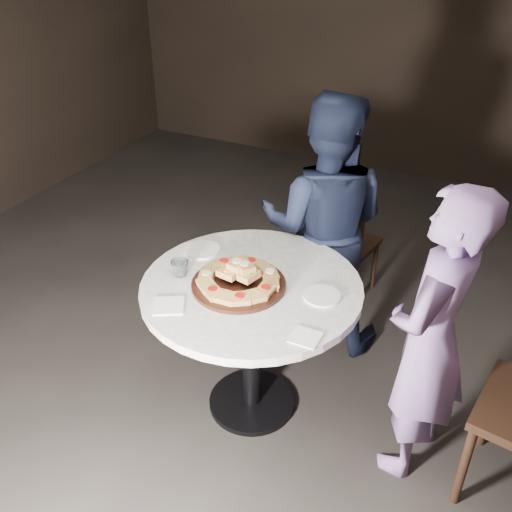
% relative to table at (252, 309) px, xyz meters
% --- Properties ---
extents(floor, '(7.00, 7.00, 0.00)m').
position_rel_table_xyz_m(floor, '(-0.02, 0.00, -0.65)').
color(floor, black).
rests_on(floor, ground).
extents(table, '(1.31, 1.31, 0.80)m').
position_rel_table_xyz_m(table, '(0.00, 0.00, 0.00)').
color(table, black).
rests_on(table, ground).
extents(serving_board, '(0.49, 0.49, 0.02)m').
position_rel_table_xyz_m(serving_board, '(-0.05, -0.04, 0.16)').
color(serving_board, black).
rests_on(serving_board, table).
extents(focaccia_pile, '(0.40, 0.40, 0.11)m').
position_rel_table_xyz_m(focaccia_pile, '(-0.05, -0.04, 0.20)').
color(focaccia_pile, '#AF8143').
rests_on(focaccia_pile, serving_board).
extents(plate_left, '(0.22, 0.22, 0.01)m').
position_rel_table_xyz_m(plate_left, '(-0.37, 0.16, 0.15)').
color(plate_left, white).
rests_on(plate_left, table).
extents(plate_right, '(0.21, 0.21, 0.01)m').
position_rel_table_xyz_m(plate_right, '(0.34, 0.05, 0.15)').
color(plate_right, white).
rests_on(plate_right, table).
extents(water_glass, '(0.11, 0.11, 0.08)m').
position_rel_table_xyz_m(water_glass, '(-0.34, -0.09, 0.19)').
color(water_glass, silver).
rests_on(water_glass, table).
extents(napkin_near, '(0.19, 0.19, 0.01)m').
position_rel_table_xyz_m(napkin_near, '(-0.26, -0.32, 0.15)').
color(napkin_near, white).
rests_on(napkin_near, table).
extents(napkin_far, '(0.12, 0.12, 0.01)m').
position_rel_table_xyz_m(napkin_far, '(0.38, -0.26, 0.15)').
color(napkin_far, white).
rests_on(napkin_far, table).
extents(chair_far, '(0.41, 0.43, 0.77)m').
position_rel_table_xyz_m(chair_far, '(0.09, 1.17, -0.21)').
color(chair_far, black).
rests_on(chair_far, ground).
extents(diner_navy, '(0.86, 0.73, 1.56)m').
position_rel_table_xyz_m(diner_navy, '(0.10, 0.73, 0.13)').
color(diner_navy, black).
rests_on(diner_navy, ground).
extents(diner_teal, '(0.45, 0.60, 1.48)m').
position_rel_table_xyz_m(diner_teal, '(0.85, 0.04, 0.09)').
color(diner_teal, slate).
rests_on(diner_teal, ground).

